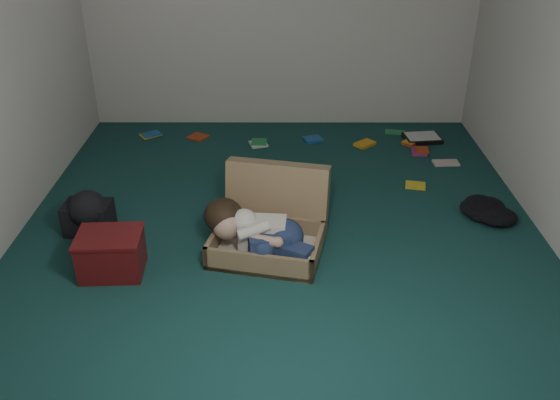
{
  "coord_description": "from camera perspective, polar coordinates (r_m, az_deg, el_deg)",
  "views": [
    {
      "loc": [
        0.01,
        -3.88,
        2.42
      ],
      "look_at": [
        0.0,
        -0.15,
        0.35
      ],
      "focal_mm": 38.0,
      "sensor_mm": 36.0,
      "label": 1
    }
  ],
  "objects": [
    {
      "name": "person",
      "position": [
        4.16,
        -2.17,
        -3.07
      ],
      "size": [
        0.8,
        0.53,
        0.35
      ],
      "rotation": [
        0.0,
        0.0,
        -0.21
      ],
      "color": "white",
      "rests_on": "suitcase"
    },
    {
      "name": "wall_back",
      "position": [
        6.24,
        0.04,
        18.66
      ],
      "size": [
        4.5,
        0.0,
        4.5
      ],
      "primitive_type": "plane",
      "rotation": [
        1.57,
        0.0,
        0.0
      ],
      "color": "silver",
      "rests_on": "ground"
    },
    {
      "name": "maroon_bin",
      "position": [
        4.2,
        -15.94,
        -4.99
      ],
      "size": [
        0.45,
        0.36,
        0.3
      ],
      "rotation": [
        0.0,
        0.0,
        0.05
      ],
      "color": "#571113",
      "rests_on": "floor"
    },
    {
      "name": "floor",
      "position": [
        4.58,
        0.0,
        -2.92
      ],
      "size": [
        4.5,
        4.5,
        0.0
      ],
      "primitive_type": "plane",
      "color": "#153F3C",
      "rests_on": "ground"
    },
    {
      "name": "book_scatter",
      "position": [
        5.99,
        5.26,
        5.13
      ],
      "size": [
        3.11,
        1.42,
        0.02
      ],
      "color": "yellow",
      "rests_on": "floor"
    },
    {
      "name": "paper_tray",
      "position": [
        6.3,
        13.52,
        5.82
      ],
      "size": [
        0.39,
        0.31,
        0.05
      ],
      "rotation": [
        0.0,
        0.0,
        0.12
      ],
      "color": "black",
      "rests_on": "floor"
    },
    {
      "name": "wall_front",
      "position": [
        1.98,
        -0.1,
        -5.44
      ],
      "size": [
        4.5,
        0.0,
        4.5
      ],
      "primitive_type": "plane",
      "rotation": [
        -1.57,
        0.0,
        0.0
      ],
      "color": "silver",
      "rests_on": "ground"
    },
    {
      "name": "clothing_pile",
      "position": [
        4.98,
        19.98,
        -1.07
      ],
      "size": [
        0.55,
        0.51,
        0.14
      ],
      "primitive_type": null,
      "rotation": [
        0.0,
        0.0,
        0.39
      ],
      "color": "black",
      "rests_on": "floor"
    },
    {
      "name": "suitcase",
      "position": [
        4.33,
        -0.85,
        -2.32
      ],
      "size": [
        0.91,
        0.9,
        0.57
      ],
      "rotation": [
        0.0,
        0.0,
        -0.21
      ],
      "color": "#8F734E",
      "rests_on": "floor"
    },
    {
      "name": "backpack",
      "position": [
        4.73,
        -17.96,
        -1.5
      ],
      "size": [
        0.46,
        0.38,
        0.26
      ],
      "primitive_type": null,
      "rotation": [
        0.0,
        0.0,
        -0.07
      ],
      "color": "black",
      "rests_on": "floor"
    }
  ]
}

